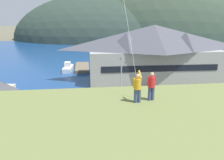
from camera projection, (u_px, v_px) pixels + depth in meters
The scene contains 18 objects.
ground_plane at pixel (122, 142), 22.69m from camera, with size 600.00×600.00×0.00m, color #66604C.
parking_lot_pad at pixel (116, 120), 27.46m from camera, with size 40.00×20.00×0.10m, color slate.
bay_water at pixel (95, 52), 80.08m from camera, with size 360.00×84.00×0.03m, color navy.
far_hill_west_ridge at pixel (111, 38), 134.80m from camera, with size 108.88×74.45×51.30m, color #2D3D33.
far_hill_east_peak at pixel (151, 36), 142.71m from camera, with size 86.51×46.05×53.23m, color #334733.
far_hill_center_saddle at pixel (171, 38), 133.79m from camera, with size 103.06×70.72×73.41m, color #3D4C38.
far_hill_far_shoulder at pixel (170, 37), 141.75m from camera, with size 97.64×48.71×69.47m, color #3D4C38.
harbor_lodge at pixel (154, 51), 43.78m from camera, with size 26.11×11.42×10.56m.
wharf_dock at pixel (82, 67), 54.34m from camera, with size 3.20×10.14×0.70m.
moored_boat_wharfside at pixel (68, 68), 52.11m from camera, with size 2.28×5.68×2.16m.
moored_boat_outer_mooring at pixel (97, 68), 52.37m from camera, with size 2.10×6.57×2.16m.
parked_car_mid_row_near at pixel (8, 139), 21.28m from camera, with size 4.25×2.15×1.82m.
parked_car_lone_by_shed at pixel (115, 127), 23.44m from camera, with size 4.31×2.27×1.82m.
parked_car_mid_row_far at pixel (48, 110), 27.89m from camera, with size 4.26×2.17×1.82m.
parked_car_back_row_right at pixel (194, 129), 23.04m from camera, with size 4.29×2.24×1.82m.
parking_light_pole at pixel (121, 77), 31.93m from camera, with size 0.24×0.78×6.45m.
person_kite_flyer at pixel (138, 87), 13.30m from camera, with size 0.51×0.67×1.86m.
person_companion at pixel (152, 85), 13.66m from camera, with size 0.54×0.40×1.74m.
Camera 1 is at (-3.42, -19.93, 12.06)m, focal length 36.63 mm.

